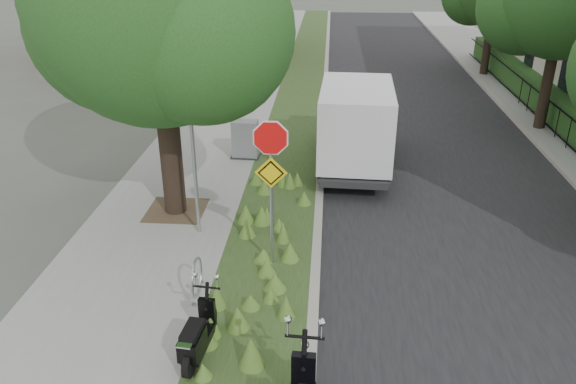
% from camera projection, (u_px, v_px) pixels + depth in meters
% --- Properties ---
extents(ground, '(120.00, 120.00, 0.00)m').
position_uv_depth(ground, '(340.00, 287.00, 11.07)').
color(ground, '#4C5147').
rests_on(ground, ground).
extents(sidewalk_near, '(3.50, 60.00, 0.12)m').
position_uv_depth(sidewalk_near, '(220.00, 121.00, 20.35)').
color(sidewalk_near, gray).
rests_on(sidewalk_near, ground).
extents(verge, '(2.00, 60.00, 0.12)m').
position_uv_depth(verge, '(295.00, 123.00, 20.16)').
color(verge, '#2A3F1B').
rests_on(verge, ground).
extents(kerb_near, '(0.20, 60.00, 0.13)m').
position_uv_depth(kerb_near, '(323.00, 124.00, 20.09)').
color(kerb_near, '#9E9991').
rests_on(kerb_near, ground).
extents(road, '(7.00, 60.00, 0.01)m').
position_uv_depth(road, '(422.00, 128.00, 19.89)').
color(road, black).
rests_on(road, ground).
extents(kerb_far, '(0.20, 60.00, 0.13)m').
position_uv_depth(kerb_far, '(523.00, 128.00, 19.63)').
color(kerb_far, '#9E9991').
rests_on(kerb_far, ground).
extents(footpath_far, '(3.20, 60.00, 0.12)m').
position_uv_depth(footpath_far, '(573.00, 130.00, 19.52)').
color(footpath_far, gray).
rests_on(footpath_far, ground).
extents(street_tree_main, '(6.21, 5.54, 7.66)m').
position_uv_depth(street_tree_main, '(155.00, 12.00, 11.87)').
color(street_tree_main, black).
rests_on(street_tree_main, ground).
extents(bare_post, '(0.08, 0.08, 4.00)m').
position_uv_depth(bare_post, '(193.00, 150.00, 12.00)').
color(bare_post, '#A5A8AD').
rests_on(bare_post, ground).
extents(bike_hoop, '(0.06, 0.78, 0.77)m').
position_uv_depth(bike_hoop, '(197.00, 277.00, 10.50)').
color(bike_hoop, '#A5A8AD').
rests_on(bike_hoop, ground).
extents(sign_assembly, '(0.94, 0.08, 3.22)m').
position_uv_depth(sign_assembly, '(271.00, 165.00, 10.70)').
color(sign_assembly, '#A5A8AD').
rests_on(sign_assembly, ground).
extents(fence_far, '(0.04, 24.00, 1.00)m').
position_uv_depth(fence_far, '(547.00, 112.00, 19.32)').
color(fence_far, black).
rests_on(fence_far, ground).
extents(hedge_far, '(1.00, 24.00, 1.10)m').
position_uv_depth(hedge_far, '(568.00, 113.00, 19.28)').
color(hedge_far, '#1D4819').
rests_on(hedge_far, footpath_far).
extents(scooter_near, '(0.41, 1.53, 0.73)m').
position_uv_depth(scooter_near, '(196.00, 341.00, 8.91)').
color(scooter_near, black).
rests_on(scooter_near, ground).
extents(box_truck, '(2.08, 4.85, 2.16)m').
position_uv_depth(box_truck, '(356.00, 122.00, 15.98)').
color(box_truck, '#262628').
rests_on(box_truck, ground).
extents(utility_cabinet, '(0.88, 0.60, 1.13)m').
position_uv_depth(utility_cabinet, '(245.00, 140.00, 16.83)').
color(utility_cabinet, '#262628').
rests_on(utility_cabinet, ground).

